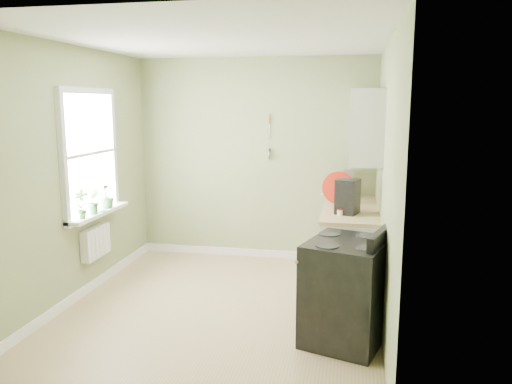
% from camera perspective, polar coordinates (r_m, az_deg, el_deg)
% --- Properties ---
extents(floor, '(3.20, 3.60, 0.02)m').
position_cam_1_polar(floor, '(5.37, -3.91, -13.06)').
color(floor, tan).
rests_on(floor, ground).
extents(ceiling, '(3.20, 3.60, 0.02)m').
position_cam_1_polar(ceiling, '(4.97, -4.30, 17.12)').
color(ceiling, white).
rests_on(ceiling, wall_back).
extents(wall_back, '(3.20, 0.02, 2.70)m').
position_cam_1_polar(wall_back, '(6.74, -0.09, 3.72)').
color(wall_back, '#8D9867').
rests_on(wall_back, floor).
extents(wall_left, '(0.02, 3.60, 2.70)m').
position_cam_1_polar(wall_left, '(5.63, -20.14, 1.82)').
color(wall_left, '#8D9867').
rests_on(wall_left, floor).
extents(wall_right, '(0.02, 3.60, 2.70)m').
position_cam_1_polar(wall_right, '(4.83, 14.67, 0.84)').
color(wall_right, '#8D9867').
rests_on(wall_right, floor).
extents(base_cabinets, '(0.60, 1.60, 0.87)m').
position_cam_1_polar(base_cabinets, '(6.00, 10.73, -6.19)').
color(base_cabinets, silver).
rests_on(base_cabinets, floor).
extents(countertop, '(0.64, 1.60, 0.04)m').
position_cam_1_polar(countertop, '(5.89, 10.78, -1.93)').
color(countertop, tan).
rests_on(countertop, base_cabinets).
extents(upper_cabinets, '(0.35, 1.40, 0.80)m').
position_cam_1_polar(upper_cabinets, '(5.87, 12.42, 7.43)').
color(upper_cabinets, silver).
rests_on(upper_cabinets, wall_right).
extents(window, '(0.06, 1.14, 1.44)m').
position_cam_1_polar(window, '(5.85, -18.52, 4.19)').
color(window, white).
rests_on(window, wall_left).
extents(window_sill, '(0.18, 1.14, 0.04)m').
position_cam_1_polar(window_sill, '(5.92, -17.54, -2.28)').
color(window_sill, white).
rests_on(window_sill, wall_left).
extents(radiator, '(0.12, 0.50, 0.35)m').
position_cam_1_polar(radiator, '(5.96, -17.86, -5.46)').
color(radiator, white).
rests_on(radiator, wall_left).
extents(wall_utensils, '(0.02, 0.14, 0.58)m').
position_cam_1_polar(wall_utensils, '(6.66, 1.56, 5.49)').
color(wall_utensils, tan).
rests_on(wall_utensils, wall_back).
extents(stove, '(0.86, 0.91, 1.04)m').
position_cam_1_polar(stove, '(4.57, 10.30, -11.00)').
color(stove, black).
rests_on(stove, floor).
extents(stand_mixer, '(0.22, 0.33, 0.38)m').
position_cam_1_polar(stand_mixer, '(6.59, 10.45, 0.93)').
color(stand_mixer, '#B2B2B7').
rests_on(stand_mixer, countertop).
extents(kettle, '(0.18, 0.11, 0.19)m').
position_cam_1_polar(kettle, '(6.27, 8.64, -0.07)').
color(kettle, silver).
rests_on(kettle, countertop).
extents(coffee_maker, '(0.28, 0.30, 0.38)m').
position_cam_1_polar(coffee_maker, '(5.52, 10.40, -0.61)').
color(coffee_maker, black).
rests_on(coffee_maker, countertop).
extents(red_tray, '(0.39, 0.07, 0.39)m').
position_cam_1_polar(red_tray, '(6.06, 9.40, 0.50)').
color(red_tray, '#AC1E11').
rests_on(red_tray, countertop).
extents(jar, '(0.07, 0.07, 0.07)m').
position_cam_1_polar(jar, '(5.43, 9.58, -2.29)').
color(jar, beige).
rests_on(jar, countertop).
extents(plant_a, '(0.19, 0.16, 0.32)m').
position_cam_1_polar(plant_a, '(5.56, -19.38, -1.28)').
color(plant_a, '#35672F').
rests_on(plant_a, window_sill).
extents(plant_b, '(0.19, 0.20, 0.28)m').
position_cam_1_polar(plant_b, '(5.77, -18.14, -1.00)').
color(plant_b, '#35672F').
rests_on(plant_b, window_sill).
extents(plant_c, '(0.20, 0.20, 0.29)m').
position_cam_1_polar(plant_c, '(6.04, -16.71, -0.40)').
color(plant_c, '#35672F').
rests_on(plant_c, window_sill).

